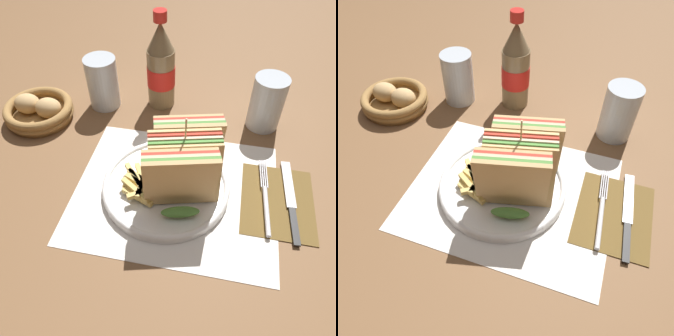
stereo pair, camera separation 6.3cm
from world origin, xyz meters
The scene contains 12 objects.
ground_plane centered at (0.00, 0.00, 0.00)m, with size 4.00×4.00×0.00m, color brown.
placemat centered at (0.03, -0.01, 0.00)m, with size 0.39×0.32×0.00m.
plate_main centered at (0.01, -0.01, 0.01)m, with size 0.25×0.25×0.02m.
club_sandwich centered at (0.05, -0.01, 0.08)m, with size 0.14×0.19×0.17m.
fries_pile centered at (-0.03, -0.04, 0.03)m, with size 0.08×0.09×0.02m.
napkin centered at (0.23, 0.00, 0.00)m, with size 0.14×0.17×0.00m.
fork centered at (0.21, -0.01, 0.01)m, with size 0.02×0.18×0.01m.
knife centered at (0.25, 0.00, 0.01)m, with size 0.03×0.20×0.00m.
coke_bottle_near centered at (-0.05, 0.26, 0.10)m, with size 0.07×0.07×0.23m.
glass_near centered at (0.20, 0.23, 0.06)m, with size 0.08×0.08×0.13m.
glass_far centered at (-0.19, 0.23, 0.05)m, with size 0.08×0.08×0.13m.
bread_basket centered at (-0.33, 0.15, 0.02)m, with size 0.16×0.16×0.06m.
Camera 1 is at (0.10, -0.41, 0.51)m, focal length 35.00 mm.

